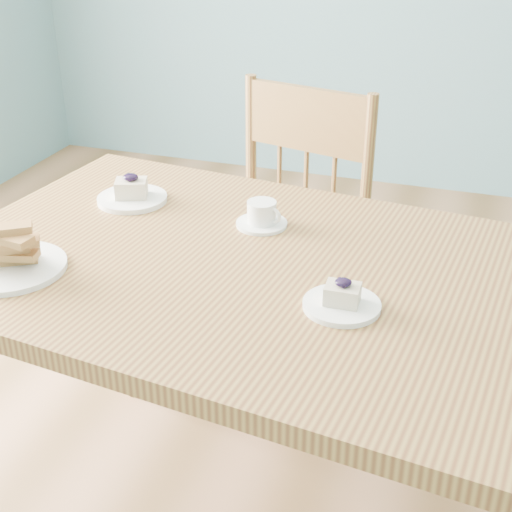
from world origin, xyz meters
The scene contains 7 objects.
room centered at (0.00, 0.00, 1.35)m, with size 5.01×5.01×2.71m.
dining_table centered at (-0.19, -0.19, 0.75)m, with size 1.65×1.06×0.84m.
dining_chair centered at (-0.41, 0.49, 0.52)m, with size 0.56×0.54×1.02m.
cheesecake_plate_near centered at (-0.06, -0.30, 0.85)m, with size 0.15×0.15×0.06m.
cheesecake_plate_far centered at (-0.68, 0.04, 0.86)m, with size 0.18×0.18×0.08m.
coffee_cup centered at (-0.32, 0.01, 0.86)m, with size 0.12×0.12×0.06m.
biscotti_plate centered at (-0.75, -0.37, 0.87)m, with size 0.23×0.23×0.11m.
Camera 1 is at (0.16, -1.46, 1.56)m, focal length 50.00 mm.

